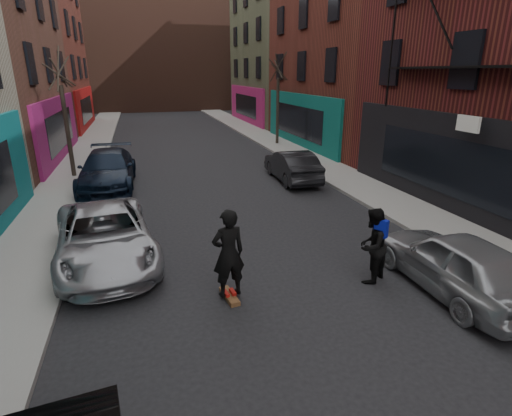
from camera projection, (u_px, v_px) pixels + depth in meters
sidewalk_left at (95, 139)px, 30.12m from camera, size 2.50×84.00×0.13m
sidewalk_right at (254, 132)px, 33.42m from camera, size 2.50×84.00×0.13m
buildings_right at (469, 6)px, 20.04m from camera, size 12.00×56.00×16.00m
building_far at (156, 55)px, 53.15m from camera, size 40.00×10.00×14.00m
tree_left_far at (64, 106)px, 18.15m from camera, size 2.00×2.00×6.50m
tree_right_far at (278, 93)px, 26.83m from camera, size 2.00×2.00×6.80m
parked_left_far at (105, 236)px, 10.58m from camera, size 3.02×5.48×1.45m
parked_left_end at (108, 170)px, 17.47m from camera, size 2.44×5.56×1.59m
parked_right_far at (457, 263)px, 9.09m from camera, size 1.78×4.31×1.46m
parked_right_end at (292, 166)px, 18.58m from camera, size 1.64×4.37×1.42m
skateboard at (229, 296)px, 9.01m from camera, size 0.33×0.82×0.10m
skateboarder at (228, 253)px, 8.67m from camera, size 0.80×0.58×2.03m
pedestrian at (372, 245)px, 9.50m from camera, size 1.14×1.08×1.86m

